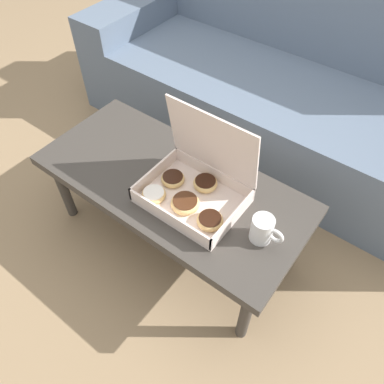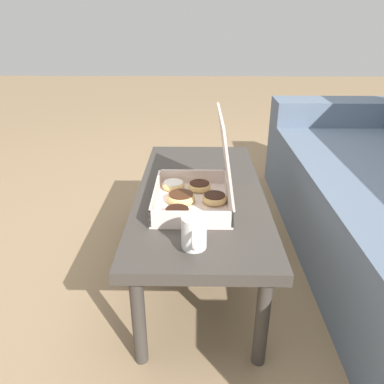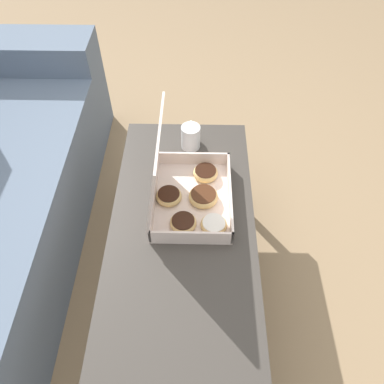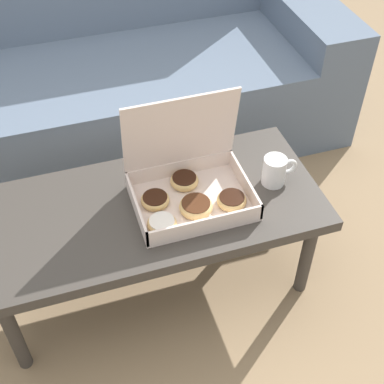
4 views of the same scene
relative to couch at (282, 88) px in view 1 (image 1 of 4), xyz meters
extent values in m
plane|color=#937756|center=(0.00, -0.82, -0.31)|extent=(12.00, 12.00, 0.00)
cube|color=slate|center=(0.00, -0.16, -0.10)|extent=(1.68, 0.63, 0.42)
cube|color=slate|center=(0.00, 0.26, 0.16)|extent=(1.68, 0.20, 0.95)
cube|color=slate|center=(-0.96, -0.06, -0.03)|extent=(0.24, 0.83, 0.57)
cube|color=#3D3833|center=(0.00, -0.94, 0.06)|extent=(1.10, 0.50, 0.04)
cylinder|color=#3D3833|center=(-0.49, -1.13, -0.13)|extent=(0.04, 0.04, 0.35)
cylinder|color=#3D3833|center=(0.49, -1.13, -0.13)|extent=(0.04, 0.04, 0.35)
cylinder|color=#3D3833|center=(-0.49, -0.75, -0.13)|extent=(0.04, 0.04, 0.35)
cylinder|color=#3D3833|center=(0.49, -0.75, -0.13)|extent=(0.04, 0.04, 0.35)
cube|color=silver|center=(0.13, -0.97, 0.09)|extent=(0.37, 0.28, 0.01)
cube|color=silver|center=(0.13, -1.10, 0.12)|extent=(0.37, 0.01, 0.06)
cube|color=silver|center=(0.13, -0.83, 0.12)|extent=(0.37, 0.01, 0.06)
cube|color=silver|center=(-0.05, -0.97, 0.12)|extent=(0.01, 0.28, 0.06)
cube|color=silver|center=(0.31, -0.97, 0.12)|extent=(0.01, 0.28, 0.06)
cube|color=silver|center=(0.13, -0.85, 0.29)|extent=(0.37, 0.05, 0.27)
torus|color=#E5BC75|center=(0.13, -1.01, 0.11)|extent=(0.11, 0.11, 0.03)
cylinder|color=#472614|center=(0.13, -1.01, 0.12)|extent=(0.09, 0.09, 0.02)
torus|color=#E5BC75|center=(0.02, -0.94, 0.11)|extent=(0.09, 0.09, 0.03)
cylinder|color=black|center=(0.02, -0.94, 0.11)|extent=(0.08, 0.08, 0.01)
torus|color=#E5BC75|center=(0.24, -1.02, 0.11)|extent=(0.09, 0.09, 0.03)
cylinder|color=black|center=(0.24, -1.02, 0.12)|extent=(0.08, 0.08, 0.01)
torus|color=#E5BC75|center=(0.13, -0.89, 0.11)|extent=(0.09, 0.09, 0.03)
cylinder|color=black|center=(0.13, -0.89, 0.12)|extent=(0.08, 0.08, 0.01)
torus|color=#E5BC75|center=(0.01, -1.04, 0.11)|extent=(0.09, 0.09, 0.03)
cylinder|color=white|center=(0.01, -1.04, 0.11)|extent=(0.08, 0.08, 0.01)
cylinder|color=white|center=(0.41, -0.96, 0.13)|extent=(0.08, 0.08, 0.10)
torus|color=white|center=(0.46, -0.96, 0.14)|extent=(0.06, 0.01, 0.06)
camera|label=1|loc=(0.66, -1.67, 1.16)|focal=35.00mm
camera|label=2|loc=(1.37, -0.95, 0.72)|focal=35.00mm
camera|label=3|loc=(-0.71, -0.98, 1.15)|focal=35.00mm
camera|label=4|loc=(-0.23, -2.10, 1.30)|focal=50.00mm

